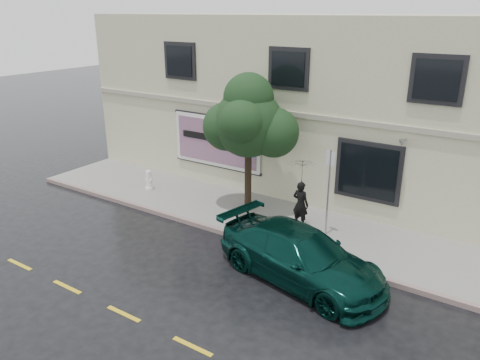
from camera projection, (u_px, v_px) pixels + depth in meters
The scene contains 12 objects.
ground at pixel (208, 256), 14.45m from camera, with size 90.00×90.00×0.00m, color black.
sidewalk at pixel (262, 217), 16.98m from camera, with size 20.00×3.50×0.15m, color gray.
curb at pixel (235, 236), 15.60m from camera, with size 20.00×0.18×0.16m, color gray.
road_marking at pixel (124, 314), 11.70m from camera, with size 19.00×0.12×0.01m, color gold.
building at pixel (330, 100), 20.32m from camera, with size 20.00×8.12×7.00m.
billboard at pixel (216, 142), 19.26m from camera, with size 4.30×0.16×2.20m.
car at pixel (301, 256), 12.96m from camera, with size 2.25×5.10×1.49m, color #072B25.
pedestrian at pixel (301, 204), 15.85m from camera, with size 0.59×0.39×1.63m, color black.
umbrella at pixel (302, 172), 15.45m from camera, with size 0.96×0.96×0.71m, color black.
street_tree at pixel (248, 123), 16.40m from camera, with size 2.44×2.44×4.51m.
fire_hydrant at pixel (149, 180), 19.34m from camera, with size 0.34×0.32×0.84m.
sign_pole at pixel (329, 186), 14.97m from camera, with size 0.35×0.12×2.91m.
Camera 1 is at (7.83, -10.13, 7.16)m, focal length 35.00 mm.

